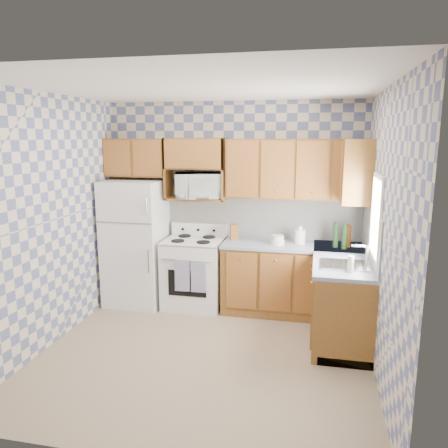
{
  "coord_description": "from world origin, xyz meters",
  "views": [
    {
      "loc": [
        1.08,
        -4.11,
        2.24
      ],
      "look_at": [
        0.05,
        0.75,
        1.25
      ],
      "focal_mm": 35.0,
      "sensor_mm": 36.0,
      "label": 1
    }
  ],
  "objects_px": {
    "refrigerator": "(136,243)",
    "stove_body": "(194,274)",
    "microwave": "(198,186)",
    "electric_kettle": "(300,237)"
  },
  "relations": [
    {
      "from": "refrigerator",
      "to": "stove_body",
      "type": "xyz_separation_m",
      "value": [
        0.8,
        0.03,
        -0.39
      ]
    },
    {
      "from": "refrigerator",
      "to": "microwave",
      "type": "height_order",
      "value": "microwave"
    },
    {
      "from": "microwave",
      "to": "stove_body",
      "type": "bearing_deg",
      "value": -123.54
    },
    {
      "from": "refrigerator",
      "to": "microwave",
      "type": "bearing_deg",
      "value": 10.07
    },
    {
      "from": "refrigerator",
      "to": "microwave",
      "type": "xyz_separation_m",
      "value": [
        0.84,
        0.15,
        0.78
      ]
    },
    {
      "from": "refrigerator",
      "to": "stove_body",
      "type": "bearing_deg",
      "value": 1.78
    },
    {
      "from": "microwave",
      "to": "electric_kettle",
      "type": "bearing_deg",
      "value": -20.45
    },
    {
      "from": "stove_body",
      "to": "electric_kettle",
      "type": "relative_size",
      "value": 5.2
    },
    {
      "from": "refrigerator",
      "to": "electric_kettle",
      "type": "bearing_deg",
      "value": 2.31
    },
    {
      "from": "stove_body",
      "to": "refrigerator",
      "type": "bearing_deg",
      "value": -178.22
    }
  ]
}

